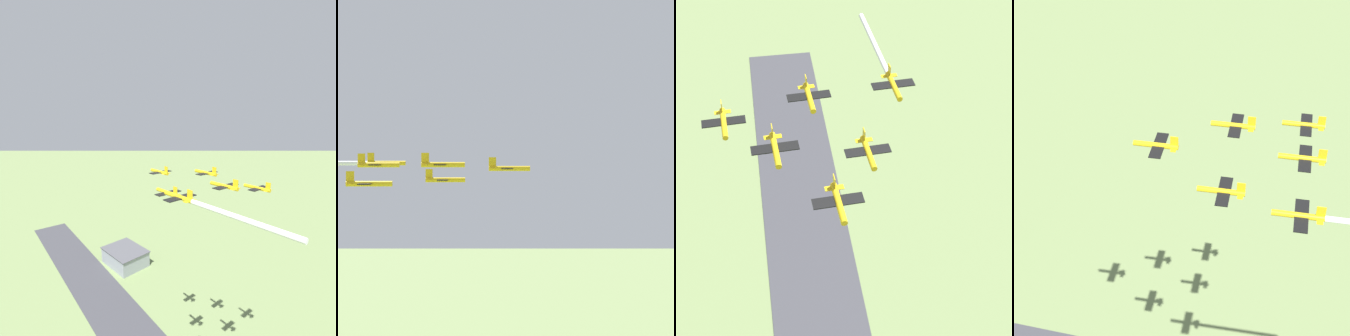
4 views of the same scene
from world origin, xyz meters
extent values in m
cylinder|color=gold|center=(-17.83, 34.30, 108.70)|extent=(11.28, 1.97, 1.37)
cube|color=black|center=(-17.08, 34.26, 108.70)|extent=(3.55, 10.62, 0.22)
cube|color=gold|center=(-13.22, 34.05, 110.41)|extent=(2.00, 0.28, 2.74)
cube|color=gold|center=(-13.22, 34.05, 108.70)|extent=(1.58, 4.06, 0.15)
cylinder|color=gold|center=(-0.74, 22.98, 105.38)|extent=(11.28, 1.97, 1.37)
cube|color=black|center=(0.00, 22.94, 105.38)|extent=(3.55, 10.62, 0.22)
cube|color=gold|center=(3.86, 22.73, 107.09)|extent=(2.00, 0.28, 2.74)
cube|color=gold|center=(3.86, 22.73, 105.38)|extent=(1.58, 4.06, 0.15)
cylinder|color=gold|center=(0.36, 43.73, 109.80)|extent=(11.28, 1.97, 1.37)
cube|color=black|center=(1.11, 43.69, 109.80)|extent=(3.55, 10.62, 0.22)
cube|color=gold|center=(4.97, 43.48, 111.51)|extent=(2.00, 0.28, 2.74)
cube|color=gold|center=(4.97, 43.48, 109.80)|extent=(1.58, 4.06, 0.15)
cylinder|color=gold|center=(16.34, 11.66, 110.10)|extent=(11.28, 1.97, 1.37)
cube|color=black|center=(17.08, 11.62, 110.10)|extent=(3.55, 10.62, 0.22)
cube|color=gold|center=(20.94, 11.42, 111.81)|extent=(2.00, 0.28, 2.74)
cube|color=gold|center=(20.94, 11.42, 110.10)|extent=(1.58, 4.06, 0.15)
cylinder|color=gold|center=(17.45, 32.41, 109.69)|extent=(11.28, 1.97, 1.37)
cube|color=black|center=(18.19, 32.37, 109.69)|extent=(3.55, 10.62, 0.22)
cube|color=gold|center=(22.05, 32.17, 111.40)|extent=(2.00, 0.28, 2.74)
cube|color=gold|center=(22.05, 32.17, 109.69)|extent=(1.58, 4.06, 0.15)
cylinder|color=gold|center=(18.55, 53.16, 105.21)|extent=(11.28, 1.97, 1.37)
cube|color=black|center=(19.30, 53.12, 105.21)|extent=(3.55, 10.62, 0.22)
cube|color=gold|center=(23.16, 52.91, 106.92)|extent=(2.00, 0.28, 2.74)
cube|color=gold|center=(23.16, 52.91, 105.21)|extent=(1.58, 4.06, 0.15)
camera|label=1|loc=(67.00, -39.79, 133.14)|focal=28.00mm
camera|label=2|loc=(5.02, 248.83, 110.86)|focal=85.00mm
camera|label=3|loc=(-107.52, 56.99, 201.02)|focal=70.00mm
camera|label=4|loc=(5.58, -92.67, 203.35)|focal=70.00mm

